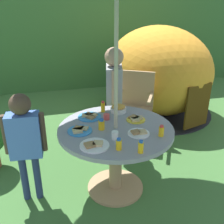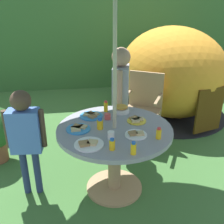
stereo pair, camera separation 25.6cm
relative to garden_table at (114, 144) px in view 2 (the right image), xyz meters
The scene contains 20 objects.
ground_plane 0.55m from the garden_table, ahead, with size 10.00×10.00×0.02m, color #3D6B33.
hedge_backdrop 3.75m from the garden_table, 90.00° to the left, with size 9.00×0.70×2.16m, color #33602D.
garden_table is the anchor object (origin of this frame).
wooden_chair 1.14m from the garden_table, 61.20° to the left, with size 0.62×0.61×0.95m.
dome_tent 2.21m from the garden_table, 56.03° to the left, with size 2.38×2.38×1.45m.
child_in_grey_shirt 0.91m from the garden_table, 76.20° to the left, with size 0.27×0.44×1.33m.
child_in_blue_shirt 0.86m from the garden_table, behind, with size 0.38×0.19×1.11m.
snack_bowl 0.43m from the garden_table, 70.34° to the left, with size 0.17×0.17×0.08m.
plate_mid_right 0.39m from the garden_table, behind, with size 0.23×0.23×0.03m.
plate_near_right 0.40m from the garden_table, 124.57° to the left, with size 0.24×0.24×0.03m.
plate_near_left 0.31m from the garden_table, 46.11° to the right, with size 0.20×0.20×0.03m.
plate_back_edge 0.32m from the garden_table, 24.32° to the left, with size 0.19×0.19×0.03m.
plate_mid_left 0.43m from the garden_table, 132.88° to the right, with size 0.25×0.25×0.03m.
juice_bottle_far_left 0.27m from the garden_table, behind, with size 0.06×0.06×0.11m.
juice_bottle_far_right 0.49m from the garden_table, 36.42° to the right, with size 0.05×0.05×0.11m.
juice_bottle_center_front 0.46m from the garden_table, 94.97° to the left, with size 0.04×0.04×0.12m.
juice_bottle_center_back 0.53m from the garden_table, 80.62° to the right, with size 0.05×0.05×0.11m.
juice_bottle_front_edge 0.45m from the garden_table, 101.65° to the right, with size 0.05×0.05×0.10m.
cup_near 0.29m from the garden_table, 101.49° to the left, with size 0.06×0.06×0.06m, color #E04C47.
cup_far 0.31m from the garden_table, 107.03° to the right, with size 0.06×0.06×0.07m, color white.
Camera 2 is at (-0.35, -2.22, 1.87)m, focal length 42.36 mm.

